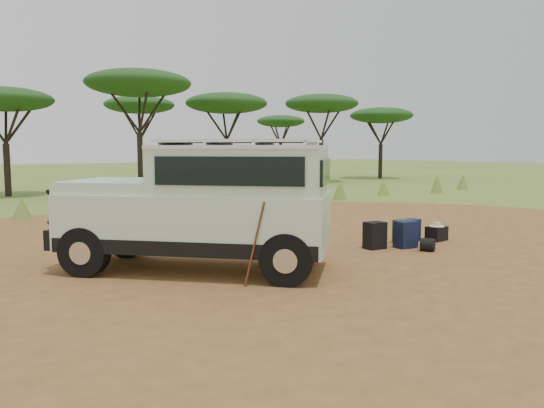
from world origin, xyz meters
TOP-DOWN VIEW (x-y plane):
  - ground at (0.00, 0.00)m, footprint 140.00×140.00m
  - dirt_clearing at (0.00, 0.00)m, footprint 23.00×23.00m
  - grass_fringe at (0.12, 8.67)m, footprint 36.60×1.60m
  - acacia_treeline at (0.75, 19.81)m, footprint 46.70×13.20m
  - safari_vehicle at (-1.57, 0.32)m, footprint 4.54×4.57m
  - walking_staff at (-1.51, -1.12)m, footprint 0.30×0.21m
  - backpack_black at (2.28, 0.03)m, footprint 0.45×0.35m
  - backpack_navy at (2.90, -0.27)m, footprint 0.47×0.35m
  - backpack_olive at (3.31, 0.19)m, footprint 0.43×0.35m
  - duffel_navy at (3.58, 0.19)m, footprint 0.53×0.46m
  - hard_case at (4.17, -0.09)m, footprint 0.51×0.39m
  - stuff_sack at (2.98, -0.80)m, footprint 0.37×0.37m
  - safari_hat at (4.17, -0.09)m, footprint 0.34×0.34m

SIDE VIEW (x-z plane):
  - ground at x=0.00m, z-range 0.00..0.00m
  - dirt_clearing at x=0.00m, z-range 0.00..0.01m
  - stuff_sack at x=2.98m, z-range 0.00..0.27m
  - hard_case at x=4.17m, z-range 0.00..0.33m
  - duffel_navy at x=3.58m, z-range 0.00..0.51m
  - backpack_olive at x=3.31m, z-range 0.00..0.53m
  - backpack_black at x=2.28m, z-range 0.00..0.58m
  - backpack_navy at x=2.90m, z-range 0.00..0.58m
  - safari_hat at x=4.17m, z-range 0.32..0.42m
  - grass_fringe at x=0.12m, z-range -0.05..0.85m
  - walking_staff at x=-1.51m, z-range 0.00..1.32m
  - safari_vehicle at x=-1.57m, z-range -0.04..2.23m
  - acacia_treeline at x=0.75m, z-range 1.74..8.00m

